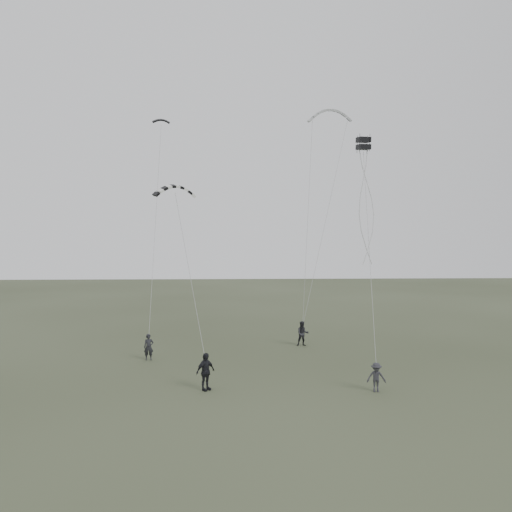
{
  "coord_description": "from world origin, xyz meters",
  "views": [
    {
      "loc": [
        -0.39,
        -28.02,
        7.95
      ],
      "look_at": [
        0.98,
        4.7,
        6.81
      ],
      "focal_mm": 35.0,
      "sensor_mm": 36.0,
      "label": 1
    }
  ],
  "objects_px": {
    "kite_pale_large": "(330,110)",
    "kite_striped": "(175,186)",
    "flyer_center": "(205,372)",
    "kite_box": "(363,143)",
    "flyer_far": "(376,377)",
    "kite_dark_small": "(161,120)",
    "flyer_right": "(303,334)",
    "flyer_left": "(149,347)"
  },
  "relations": [
    {
      "from": "kite_dark_small",
      "to": "kite_box",
      "type": "distance_m",
      "value": 17.03
    },
    {
      "from": "flyer_left",
      "to": "flyer_center",
      "type": "distance_m",
      "value": 7.84
    },
    {
      "from": "flyer_left",
      "to": "kite_dark_small",
      "type": "relative_size",
      "value": 1.28
    },
    {
      "from": "kite_dark_small",
      "to": "flyer_left",
      "type": "bearing_deg",
      "value": -100.3
    },
    {
      "from": "flyer_center",
      "to": "kite_dark_small",
      "type": "xyz_separation_m",
      "value": [
        -4.25,
        13.96,
        16.32
      ]
    },
    {
      "from": "flyer_right",
      "to": "kite_box",
      "type": "relative_size",
      "value": 2.44
    },
    {
      "from": "flyer_far",
      "to": "kite_dark_small",
      "type": "height_order",
      "value": "kite_dark_small"
    },
    {
      "from": "flyer_left",
      "to": "kite_dark_small",
      "type": "height_order",
      "value": "kite_dark_small"
    },
    {
      "from": "kite_pale_large",
      "to": "kite_striped",
      "type": "bearing_deg",
      "value": -136.78
    },
    {
      "from": "flyer_right",
      "to": "flyer_far",
      "type": "xyz_separation_m",
      "value": [
        2.32,
        -11.2,
        -0.15
      ]
    },
    {
      "from": "kite_dark_small",
      "to": "flyer_far",
      "type": "bearing_deg",
      "value": -59.55
    },
    {
      "from": "kite_pale_large",
      "to": "kite_box",
      "type": "distance_m",
      "value": 10.51
    },
    {
      "from": "flyer_left",
      "to": "kite_striped",
      "type": "distance_m",
      "value": 10.62
    },
    {
      "from": "kite_box",
      "to": "flyer_right",
      "type": "bearing_deg",
      "value": 105.23
    },
    {
      "from": "flyer_center",
      "to": "kite_pale_large",
      "type": "height_order",
      "value": "kite_pale_large"
    },
    {
      "from": "kite_striped",
      "to": "kite_box",
      "type": "bearing_deg",
      "value": -25.43
    },
    {
      "from": "kite_box",
      "to": "kite_pale_large",
      "type": "bearing_deg",
      "value": 81.82
    },
    {
      "from": "kite_dark_small",
      "to": "kite_box",
      "type": "bearing_deg",
      "value": -46.39
    },
    {
      "from": "flyer_left",
      "to": "flyer_right",
      "type": "xyz_separation_m",
      "value": [
        10.65,
        3.88,
        0.06
      ]
    },
    {
      "from": "flyer_center",
      "to": "flyer_far",
      "type": "relative_size",
      "value": 1.29
    },
    {
      "from": "kite_striped",
      "to": "kite_dark_small",
      "type": "bearing_deg",
      "value": 82.0
    },
    {
      "from": "flyer_left",
      "to": "kite_striped",
      "type": "xyz_separation_m",
      "value": [
        1.95,
        -1.46,
        10.34
      ]
    },
    {
      "from": "flyer_left",
      "to": "flyer_right",
      "type": "relative_size",
      "value": 0.94
    },
    {
      "from": "flyer_far",
      "to": "kite_dark_small",
      "type": "bearing_deg",
      "value": 137.79
    },
    {
      "from": "flyer_center",
      "to": "kite_dark_small",
      "type": "relative_size",
      "value": 1.48
    },
    {
      "from": "flyer_left",
      "to": "flyer_center",
      "type": "bearing_deg",
      "value": -68.09
    },
    {
      "from": "kite_box",
      "to": "flyer_center",
      "type": "bearing_deg",
      "value": -164.53
    },
    {
      "from": "kite_dark_small",
      "to": "kite_pale_large",
      "type": "distance_m",
      "value": 13.44
    },
    {
      "from": "flyer_left",
      "to": "flyer_right",
      "type": "distance_m",
      "value": 11.34
    },
    {
      "from": "kite_box",
      "to": "flyer_far",
      "type": "bearing_deg",
      "value": -105.84
    },
    {
      "from": "kite_dark_small",
      "to": "kite_striped",
      "type": "xyz_separation_m",
      "value": [
        2.1,
        -8.74,
        -6.11
      ]
    },
    {
      "from": "flyer_left",
      "to": "flyer_far",
      "type": "bearing_deg",
      "value": -39.05
    },
    {
      "from": "flyer_left",
      "to": "kite_striped",
      "type": "height_order",
      "value": "kite_striped"
    },
    {
      "from": "flyer_right",
      "to": "kite_dark_small",
      "type": "height_order",
      "value": "kite_dark_small"
    },
    {
      "from": "flyer_right",
      "to": "kite_dark_small",
      "type": "bearing_deg",
      "value": 162.42
    },
    {
      "from": "flyer_far",
      "to": "kite_pale_large",
      "type": "height_order",
      "value": "kite_pale_large"
    },
    {
      "from": "flyer_left",
      "to": "kite_dark_small",
      "type": "bearing_deg",
      "value": 81.6
    },
    {
      "from": "kite_striped",
      "to": "flyer_right",
      "type": "bearing_deg",
      "value": 9.99
    },
    {
      "from": "flyer_right",
      "to": "kite_box",
      "type": "distance_m",
      "value": 14.53
    },
    {
      "from": "flyer_right",
      "to": "flyer_center",
      "type": "height_order",
      "value": "flyer_center"
    },
    {
      "from": "flyer_left",
      "to": "flyer_right",
      "type": "bearing_deg",
      "value": 10.41
    },
    {
      "from": "flyer_right",
      "to": "flyer_left",
      "type": "bearing_deg",
      "value": -160.11
    }
  ]
}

